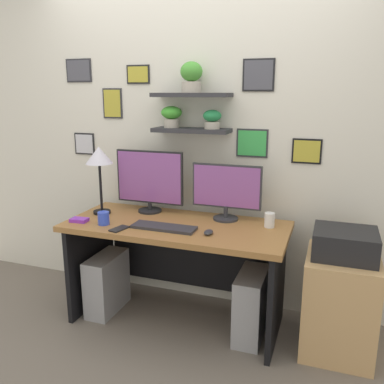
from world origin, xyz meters
TOP-DOWN VIEW (x-y plane):
  - ground_plane at (0.00, 0.00)m, footprint 8.00×8.00m
  - back_wall_assembly at (-0.00, 0.44)m, footprint 4.40×0.24m
  - desk at (0.00, 0.05)m, footprint 1.56×0.68m
  - monitor_left at (-0.30, 0.22)m, footprint 0.54×0.18m
  - monitor_right at (0.30, 0.22)m, footprint 0.50×0.18m
  - keyboard at (-0.04, -0.13)m, footprint 0.44×0.14m
  - computer_mouse at (0.28, -0.14)m, footprint 0.06×0.09m
  - desk_lamp at (-0.63, 0.05)m, footprint 0.20×0.20m
  - cell_phone at (-0.32, -0.24)m, footprint 0.10×0.15m
  - coffee_mug at (-0.47, -0.18)m, footprint 0.08×0.08m
  - pen_cup at (0.63, 0.15)m, footprint 0.07×0.07m
  - scissors_tray at (-0.67, -0.19)m, footprint 0.13×0.09m
  - drawer_cabinet at (1.11, 0.03)m, footprint 0.44×0.50m
  - printer at (1.11, 0.03)m, footprint 0.38×0.34m
  - computer_tower_left at (-0.56, -0.04)m, footprint 0.18×0.40m
  - computer_tower_right at (0.55, -0.02)m, footprint 0.18×0.40m

SIDE VIEW (x-z plane):
  - ground_plane at x=0.00m, z-range 0.00..0.00m
  - computer_tower_left at x=-0.56m, z-range 0.00..0.45m
  - computer_tower_right at x=0.55m, z-range 0.00..0.47m
  - drawer_cabinet at x=1.11m, z-range 0.00..0.65m
  - desk at x=0.00m, z-range 0.16..0.91m
  - printer at x=1.11m, z-range 0.65..0.82m
  - cell_phone at x=-0.32m, z-range 0.75..0.76m
  - keyboard at x=-0.04m, z-range 0.75..0.77m
  - scissors_tray at x=-0.67m, z-range 0.75..0.77m
  - computer_mouse at x=0.28m, z-range 0.75..0.78m
  - coffee_mug at x=-0.47m, z-range 0.75..0.84m
  - pen_cup at x=0.63m, z-range 0.75..0.85m
  - monitor_right at x=0.30m, z-range 0.77..1.17m
  - monitor_left at x=-0.30m, z-range 0.76..1.23m
  - desk_lamp at x=-0.63m, z-range 0.91..1.42m
  - back_wall_assembly at x=0.00m, z-range 0.01..2.71m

